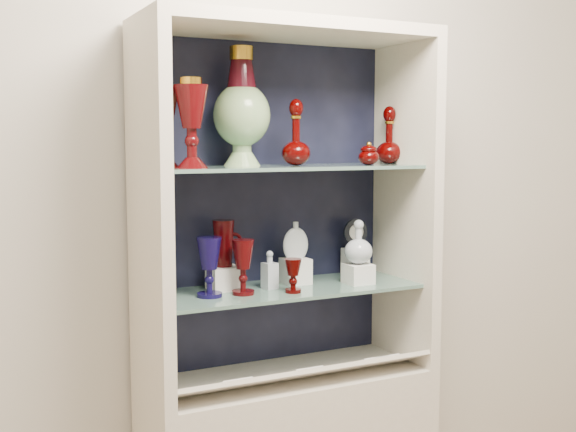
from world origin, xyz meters
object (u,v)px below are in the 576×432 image
enamel_urn (242,107)px  lidded_bowl (369,153)px  clear_square_bottle (270,270)px  ruby_decanter_a (296,128)px  cameo_medallion (355,233)px  flat_flask (296,240)px  ruby_goblet_small (293,276)px  pedestal_lamp_left (163,124)px  ruby_decanter_b (389,133)px  clear_round_decanter (358,243)px  pedestal_lamp_right (192,123)px  cobalt_goblet (209,267)px  ruby_pitcher (224,243)px  ruby_goblet_tall (243,267)px

enamel_urn → lidded_bowl: bearing=-16.9°
clear_square_bottle → ruby_decanter_a: bearing=-10.9°
cameo_medallion → flat_flask: bearing=-167.1°
cameo_medallion → ruby_goblet_small: bearing=-150.3°
pedestal_lamp_left → ruby_goblet_small: pedestal_lamp_left is taller
enamel_urn → ruby_decanter_b: (0.58, -0.02, -0.09)m
flat_flask → clear_round_decanter: size_ratio=0.90×
flat_flask → pedestal_lamp_left: bearing=-175.0°
clear_round_decanter → cameo_medallion: clear_round_decanter is taller
pedestal_lamp_left → pedestal_lamp_right: bearing=-56.3°
cameo_medallion → cobalt_goblet: bearing=-166.7°
pedestal_lamp_left → enamel_urn: 0.29m
pedestal_lamp_right → clear_round_decanter: pedestal_lamp_right is taller
flat_flask → ruby_decanter_b: bearing=-0.5°
lidded_bowl → ruby_pitcher: bearing=164.5°
ruby_goblet_tall → cameo_medallion: 0.54m
ruby_goblet_tall → clear_round_decanter: clear_round_decanter is taller
lidded_bowl → cobalt_goblet: (-0.57, 0.05, -0.36)m
ruby_pitcher → clear_square_bottle: bearing=-13.1°
ruby_decanter_a → lidded_bowl: (0.25, -0.07, -0.08)m
pedestal_lamp_left → cameo_medallion: bearing=5.6°
clear_square_bottle → ruby_goblet_tall: bearing=-159.1°
ruby_pitcher → clear_square_bottle: (0.15, -0.05, -0.09)m
pedestal_lamp_right → cobalt_goblet: bearing=33.4°
pedestal_lamp_left → ruby_decanter_a: pedestal_lamp_left is taller
pedestal_lamp_right → cobalt_goblet: size_ratio=1.42×
ruby_decanter_b → ruby_goblet_small: size_ratio=1.95×
ruby_goblet_small → clear_square_bottle: (-0.04, 0.09, 0.01)m
ruby_pitcher → clear_square_bottle: size_ratio=1.20×
ruby_decanter_a → ruby_pitcher: ruby_decanter_a is taller
clear_square_bottle → enamel_urn: bearing=150.9°
ruby_goblet_tall → flat_flask: bearing=19.4°
lidded_bowl → ruby_goblet_tall: 0.59m
clear_square_bottle → clear_round_decanter: 0.33m
lidded_bowl → ruby_pitcher: 0.59m
enamel_urn → ruby_goblet_tall: 0.54m
ruby_goblet_tall → flat_flask: 0.26m
ruby_goblet_small → ruby_pitcher: ruby_pitcher is taller
ruby_pitcher → cobalt_goblet: bearing=-128.2°
pedestal_lamp_right → clear_round_decanter: (0.62, 0.02, -0.41)m
ruby_decanter_a → lidded_bowl: 0.27m
ruby_goblet_small → ruby_pitcher: size_ratio=0.72×
pedestal_lamp_left → ruby_goblet_small: (0.40, -0.11, -0.50)m
pedestal_lamp_right → ruby_goblet_small: size_ratio=2.42×
ruby_decanter_a → cameo_medallion: ruby_decanter_a is taller
pedestal_lamp_left → clear_square_bottle: (0.36, -0.02, -0.49)m
ruby_goblet_small → flat_flask: size_ratio=0.84×
ruby_pitcher → ruby_goblet_small: bearing=-31.0°
lidded_bowl → cameo_medallion: (0.06, 0.17, -0.30)m
cobalt_goblet → flat_flask: (0.35, 0.07, 0.06)m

